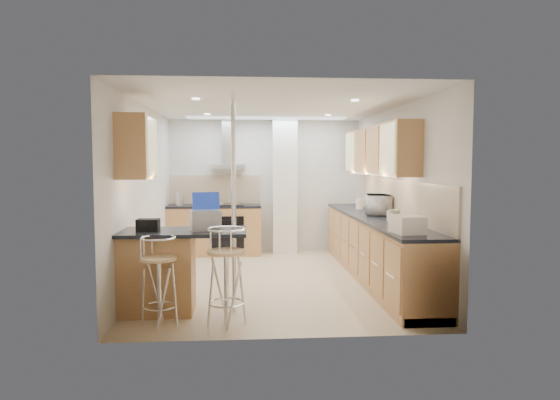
{
  "coord_description": "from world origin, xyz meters",
  "views": [
    {
      "loc": [
        -0.42,
        -7.11,
        1.71
      ],
      "look_at": [
        0.12,
        0.2,
        1.15
      ],
      "focal_mm": 32.0,
      "sensor_mm": 36.0,
      "label": 1
    }
  ],
  "objects": [
    {
      "name": "jar_d",
      "position": [
        1.55,
        -0.59,
        0.99
      ],
      "size": [
        0.12,
        0.12,
        0.14
      ],
      "primitive_type": "cylinder",
      "rotation": [
        0.0,
        0.0,
        0.27
      ],
      "color": "white",
      "rests_on": "right_counter"
    },
    {
      "name": "laptop",
      "position": [
        -0.85,
        -1.46,
        1.05
      ],
      "size": [
        0.37,
        0.31,
        0.23
      ],
      "primitive_type": "cube",
      "rotation": [
        0.0,
        0.0,
        0.23
      ],
      "color": "gray",
      "rests_on": "peninsula"
    },
    {
      "name": "microwave",
      "position": [
        1.62,
        0.25,
        1.07
      ],
      "size": [
        0.45,
        0.6,
        0.3
      ],
      "primitive_type": "imported",
      "rotation": [
        0.0,
        0.0,
        1.4
      ],
      "color": "white",
      "rests_on": "right_counter"
    },
    {
      "name": "jar_a",
      "position": [
        1.52,
        1.07,
        1.01
      ],
      "size": [
        0.14,
        0.14,
        0.18
      ],
      "primitive_type": "cylinder",
      "rotation": [
        0.0,
        0.0,
        -0.16
      ],
      "color": "white",
      "rests_on": "right_counter"
    },
    {
      "name": "right_counter",
      "position": [
        1.5,
        0.0,
        0.46
      ],
      "size": [
        0.63,
        4.4,
        0.92
      ],
      "color": "#B77649",
      "rests_on": "ground"
    },
    {
      "name": "bar_stool_near",
      "position": [
        -1.3,
        -1.93,
        0.47
      ],
      "size": [
        0.51,
        0.51,
        0.95
      ],
      "primitive_type": null,
      "rotation": [
        0.0,
        0.0,
        -0.4
      ],
      "color": "tan",
      "rests_on": "ground"
    },
    {
      "name": "ground",
      "position": [
        0.0,
        0.0,
        0.0
      ],
      "size": [
        4.8,
        4.8,
        0.0
      ],
      "primitive_type": "plane",
      "color": "#C8B285",
      "rests_on": "ground"
    },
    {
      "name": "jar_c",
      "position": [
        1.49,
        -0.96,
        1.01
      ],
      "size": [
        0.18,
        0.18,
        0.19
      ],
      "primitive_type": "cylinder",
      "rotation": [
        0.0,
        0.0,
        0.41
      ],
      "color": "beige",
      "rests_on": "right_counter"
    },
    {
      "name": "peninsula",
      "position": [
        -1.12,
        -1.45,
        0.48
      ],
      "size": [
        1.47,
        0.72,
        0.94
      ],
      "color": "#B77649",
      "rests_on": "ground"
    },
    {
      "name": "bread_bin",
      "position": [
        1.4,
        -1.73,
        1.02
      ],
      "size": [
        0.33,
        0.4,
        0.2
      ],
      "primitive_type": "cube",
      "rotation": [
        0.0,
        0.0,
        0.11
      ],
      "color": "white",
      "rests_on": "right_counter"
    },
    {
      "name": "room_shell",
      "position": [
        0.32,
        0.38,
        1.54
      ],
      "size": [
        3.64,
        4.84,
        2.51
      ],
      "color": "beige",
      "rests_on": "ground"
    },
    {
      "name": "jar_b",
      "position": [
        1.64,
        1.44,
        0.99
      ],
      "size": [
        0.13,
        0.13,
        0.15
      ],
      "primitive_type": "cylinder",
      "rotation": [
        0.0,
        0.0,
        0.25
      ],
      "color": "white",
      "rests_on": "right_counter"
    },
    {
      "name": "kettle",
      "position": [
        -1.57,
        2.01,
        1.04
      ],
      "size": [
        0.16,
        0.16,
        0.23
      ],
      "primitive_type": "cylinder",
      "color": "#BABDC0",
      "rests_on": "back_counter"
    },
    {
      "name": "back_counter",
      "position": [
        -0.95,
        2.1,
        0.46
      ],
      "size": [
        1.7,
        0.63,
        0.92
      ],
      "color": "#B77649",
      "rests_on": "ground"
    },
    {
      "name": "bag",
      "position": [
        -1.49,
        -1.45,
        1.01
      ],
      "size": [
        0.25,
        0.18,
        0.13
      ],
      "primitive_type": "cube",
      "rotation": [
        0.0,
        0.0,
        -0.02
      ],
      "color": "black",
      "rests_on": "peninsula"
    },
    {
      "name": "bar_stool_end",
      "position": [
        -0.6,
        -1.94,
        0.52
      ],
      "size": [
        0.53,
        0.53,
        1.04
      ],
      "primitive_type": null,
      "rotation": [
        0.0,
        0.0,
        1.25
      ],
      "color": "tan",
      "rests_on": "ground"
    }
  ]
}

